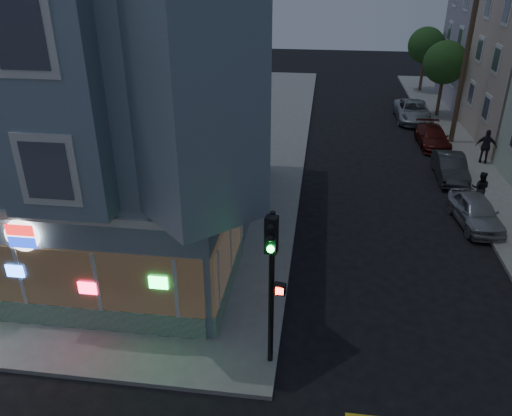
% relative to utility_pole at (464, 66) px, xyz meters
% --- Properties ---
extents(sidewalk_nw, '(33.00, 42.00, 0.15)m').
position_rel_utility_pole_xyz_m(sidewalk_nw, '(-25.50, -1.00, -4.72)').
color(sidewalk_nw, gray).
rests_on(sidewalk_nw, ground).
extents(corner_building, '(14.60, 14.60, 11.40)m').
position_rel_utility_pole_xyz_m(corner_building, '(-18.00, -13.02, 1.02)').
color(corner_building, slate).
rests_on(corner_building, sidewalk_nw).
extents(utility_pole, '(2.20, 0.30, 9.00)m').
position_rel_utility_pole_xyz_m(utility_pole, '(0.00, 0.00, 0.00)').
color(utility_pole, '#4C3826').
rests_on(utility_pole, sidewalk_ne).
extents(street_tree_near, '(3.00, 3.00, 5.30)m').
position_rel_utility_pole_xyz_m(street_tree_near, '(0.20, 6.00, -0.86)').
color(street_tree_near, '#4C3826').
rests_on(street_tree_near, sidewalk_ne).
extents(street_tree_far, '(3.00, 3.00, 5.30)m').
position_rel_utility_pole_xyz_m(street_tree_far, '(0.20, 14.00, -0.86)').
color(street_tree_far, '#4C3826').
rests_on(street_tree_far, sidewalk_ne).
extents(pedestrian_a, '(0.93, 0.82, 1.61)m').
position_rel_utility_pole_xyz_m(pedestrian_a, '(-0.70, -9.20, -3.84)').
color(pedestrian_a, black).
rests_on(pedestrian_a, sidewalk_ne).
extents(pedestrian_b, '(1.21, 0.78, 1.91)m').
position_rel_utility_pole_xyz_m(pedestrian_b, '(1.00, -3.61, -3.69)').
color(pedestrian_b, '#24232B').
rests_on(pedestrian_b, sidewalk_ne).
extents(parked_car_a, '(1.94, 3.98, 1.31)m').
position_rel_utility_pole_xyz_m(parked_car_a, '(-1.30, -11.07, -4.14)').
color(parked_car_a, '#A4A6AC').
rests_on(parked_car_a, ground).
extents(parked_car_b, '(1.44, 3.94, 1.29)m').
position_rel_utility_pole_xyz_m(parked_car_b, '(-1.30, -5.87, -4.15)').
color(parked_car_b, '#323436').
rests_on(parked_car_b, ground).
extents(parked_car_c, '(1.79, 4.20, 1.21)m').
position_rel_utility_pole_xyz_m(parked_car_c, '(-1.30, -0.67, -4.19)').
color(parked_car_c, '#541813').
rests_on(parked_car_c, ground).
extents(parked_car_d, '(2.35, 5.04, 1.40)m').
position_rel_utility_pole_xyz_m(parked_car_d, '(-1.72, 4.84, -4.10)').
color(parked_car_d, '#A7ACB2').
rests_on(parked_car_d, ground).
extents(traffic_signal, '(0.58, 0.53, 4.75)m').
position_rel_utility_pole_xyz_m(traffic_signal, '(-9.18, -20.77, -1.44)').
color(traffic_signal, black).
rests_on(traffic_signal, sidewalk_nw).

